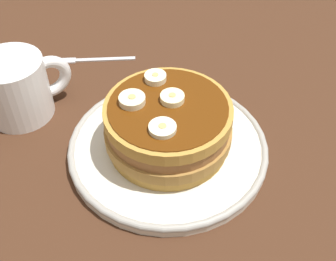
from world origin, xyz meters
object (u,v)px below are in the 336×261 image
pancake_stack (169,125)px  banana_slice_2 (155,78)px  banana_slice_3 (132,100)px  coffee_mug (18,87)px  fork (89,59)px  banana_slice_0 (172,98)px  banana_slice_1 (163,128)px  plate (168,147)px

pancake_stack → banana_slice_2: bearing=77.9°
banana_slice_3 → coffee_mug: bearing=125.1°
pancake_stack → coffee_mug: size_ratio=1.32×
pancake_stack → coffee_mug: bearing=128.4°
banana_slice_2 → banana_slice_3: bearing=-153.3°
banana_slice_3 → fork: bearing=82.9°
banana_slice_0 → pancake_stack: bearing=-145.7°
banana_slice_0 → banana_slice_1: banana_slice_0 is taller
banana_slice_1 → coffee_mug: 22.83cm
banana_slice_2 → coffee_mug: bearing=140.2°
pancake_stack → banana_slice_3: size_ratio=5.20×
plate → banana_slice_2: size_ratio=9.31×
banana_slice_0 → banana_slice_1: bearing=-133.9°
plate → banana_slice_2: bearing=76.5°
plate → pancake_stack: bearing=28.3°
plate → pancake_stack: 3.72cm
banana_slice_0 → banana_slice_2: same height
banana_slice_1 → banana_slice_3: banana_slice_3 is taller
banana_slice_0 → banana_slice_2: bearing=87.2°
banana_slice_0 → fork: size_ratio=0.24×
banana_slice_2 → plate: bearing=-103.5°
banana_slice_0 → fork: (-1.63, 22.55, -7.87)cm
banana_slice_3 → coffee_mug: (-9.96, 14.17, -3.71)cm
coffee_mug → fork: 14.62cm
banana_slice_0 → fork: bearing=94.1°
plate → banana_slice_1: banana_slice_1 is taller
banana_slice_3 → fork: (2.55, 20.46, -7.90)cm
banana_slice_0 → coffee_mug: bearing=131.0°
pancake_stack → coffee_mug: 21.46cm
banana_slice_2 → banana_slice_3: same height
banana_slice_0 → banana_slice_3: bearing=153.5°
plate → fork: bearing=91.6°
pancake_stack → banana_slice_1: (-2.64, -3.04, 3.45)cm
banana_slice_2 → banana_slice_1: bearing=-115.0°
banana_slice_0 → banana_slice_2: 4.31cm
banana_slice_0 → fork: 23.94cm
banana_slice_1 → coffee_mug: (-10.68, 19.86, -3.58)cm
banana_slice_1 → fork: (1.84, 26.15, -7.77)cm
fork → plate: bearing=-88.4°
banana_slice_1 → coffee_mug: coffee_mug is taller
coffee_mug → fork: bearing=26.7°
plate → banana_slice_0: bearing=33.5°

